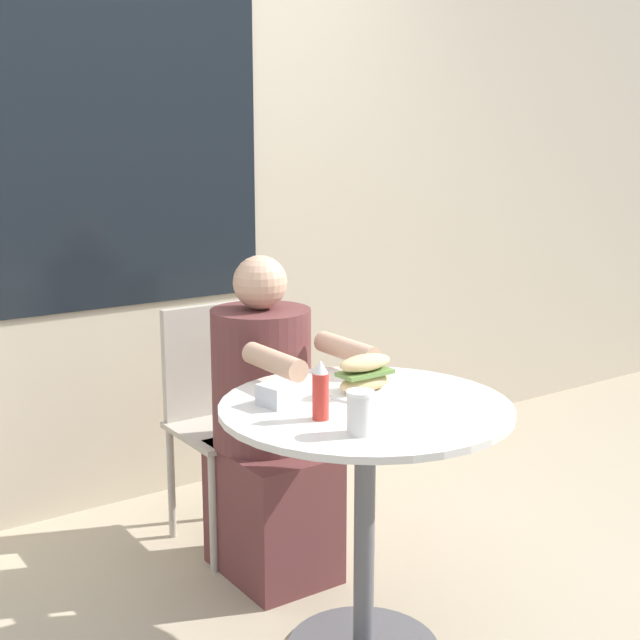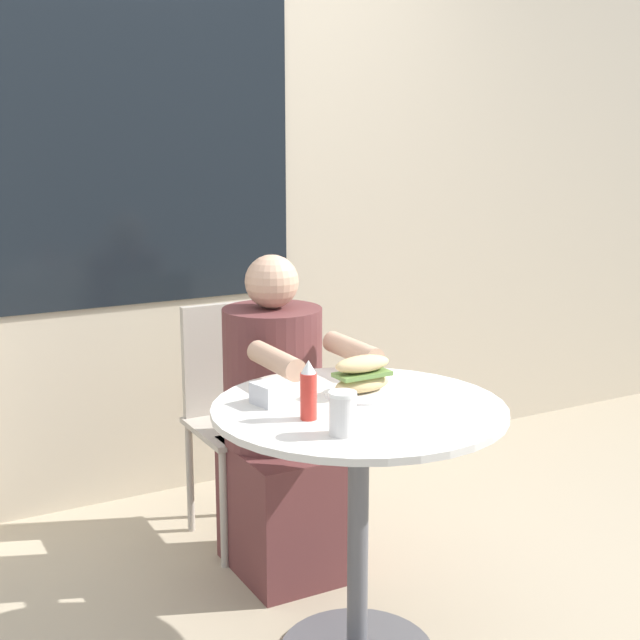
% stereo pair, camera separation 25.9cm
% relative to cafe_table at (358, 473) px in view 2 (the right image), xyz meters
% --- Properties ---
extents(storefront_wall, '(8.00, 0.09, 2.80)m').
position_rel_cafe_table_xyz_m(storefront_wall, '(-0.00, 1.47, 0.84)').
color(storefront_wall, '#B7A88E').
rests_on(storefront_wall, ground_plane).
extents(cafe_table, '(0.82, 0.82, 0.76)m').
position_rel_cafe_table_xyz_m(cafe_table, '(0.00, 0.00, 0.00)').
color(cafe_table, beige).
rests_on(cafe_table, ground_plane).
extents(diner_chair, '(0.38, 0.38, 0.87)m').
position_rel_cafe_table_xyz_m(diner_chair, '(0.05, 0.94, -0.04)').
color(diner_chair, '#ADA393').
rests_on(diner_chair, ground_plane).
extents(seated_diner, '(0.34, 0.61, 1.10)m').
position_rel_cafe_table_xyz_m(seated_diner, '(0.05, 0.59, -0.09)').
color(seated_diner, brown).
rests_on(seated_diner, ground_plane).
extents(sandwich_on_plate, '(0.22, 0.22, 0.12)m').
position_rel_cafe_table_xyz_m(sandwich_on_plate, '(0.06, 0.08, 0.25)').
color(sandwich_on_plate, white).
rests_on(sandwich_on_plate, cafe_table).
extents(drink_cup, '(0.07, 0.07, 0.11)m').
position_rel_cafe_table_xyz_m(drink_cup, '(-0.16, -0.18, 0.25)').
color(drink_cup, silver).
rests_on(drink_cup, cafe_table).
extents(napkin_box, '(0.10, 0.10, 0.06)m').
position_rel_cafe_table_xyz_m(napkin_box, '(-0.20, 0.13, 0.23)').
color(napkin_box, silver).
rests_on(napkin_box, cafe_table).
extents(condiment_bottle, '(0.04, 0.04, 0.16)m').
position_rel_cafe_table_xyz_m(condiment_bottle, '(-0.18, -0.03, 0.27)').
color(condiment_bottle, red).
rests_on(condiment_bottle, cafe_table).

